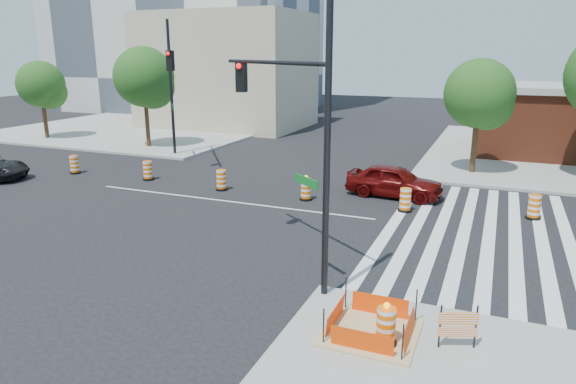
% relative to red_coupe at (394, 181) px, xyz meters
% --- Properties ---
extents(ground, '(120.00, 120.00, 0.00)m').
position_rel_red_coupe_xyz_m(ground, '(-7.00, -3.75, -0.77)').
color(ground, black).
rests_on(ground, ground).
extents(sidewalk_nw, '(22.00, 22.00, 0.15)m').
position_rel_red_coupe_xyz_m(sidewalk_nw, '(-25.00, 14.25, -0.69)').
color(sidewalk_nw, gray).
rests_on(sidewalk_nw, ground).
extents(crosswalk_east, '(6.75, 13.50, 0.01)m').
position_rel_red_coupe_xyz_m(crosswalk_east, '(3.95, -3.75, -0.76)').
color(crosswalk_east, silver).
rests_on(crosswalk_east, ground).
extents(lane_centerline, '(14.00, 0.12, 0.01)m').
position_rel_red_coupe_xyz_m(lane_centerline, '(-7.00, -3.75, -0.76)').
color(lane_centerline, silver).
rests_on(lane_centerline, ground).
extents(excavation_pit, '(2.20, 2.20, 0.90)m').
position_rel_red_coupe_xyz_m(excavation_pit, '(2.00, -12.75, -0.55)').
color(excavation_pit, tan).
rests_on(excavation_pit, ground).
extents(beige_midrise, '(14.00, 10.00, 10.00)m').
position_rel_red_coupe_xyz_m(beige_midrise, '(-19.00, 18.25, 4.23)').
color(beige_midrise, tan).
rests_on(beige_midrise, ground).
extents(red_coupe, '(4.65, 2.19, 1.54)m').
position_rel_red_coupe_xyz_m(red_coupe, '(0.00, 0.00, 0.00)').
color(red_coupe, '#4E0706').
rests_on(red_coupe, ground).
extents(signal_pole_se, '(4.91, 3.78, 8.02)m').
position_rel_red_coupe_xyz_m(signal_pole_se, '(-1.04, -10.17, 4.15)').
color(signal_pole_se, black).
rests_on(signal_pole_se, ground).
extents(signal_pole_nw, '(3.86, 5.31, 8.50)m').
position_rel_red_coupe_xyz_m(signal_pole_nw, '(-14.42, 3.01, 4.43)').
color(signal_pole_nw, black).
rests_on(signal_pole_nw, ground).
extents(pit_drum, '(0.55, 0.55, 1.08)m').
position_rel_red_coupe_xyz_m(pit_drum, '(2.42, -13.15, -0.17)').
color(pit_drum, black).
rests_on(pit_drum, ground).
extents(barricade, '(0.85, 0.36, 1.05)m').
position_rel_red_coupe_xyz_m(barricade, '(3.95, -12.63, -0.04)').
color(barricade, '#EF6405').
rests_on(barricade, ground).
extents(tree_north_a, '(3.56, 3.55, 6.03)m').
position_rel_red_coupe_xyz_m(tree_north_a, '(-28.38, 6.03, 3.28)').
color(tree_north_a, '#382314').
rests_on(tree_north_a, ground).
extents(tree_north_b, '(4.16, 4.16, 7.07)m').
position_rel_red_coupe_xyz_m(tree_north_b, '(-18.70, 6.05, 3.98)').
color(tree_north_b, '#382314').
rests_on(tree_north_b, ground).
extents(tree_north_c, '(3.74, 3.74, 6.36)m').
position_rel_red_coupe_xyz_m(tree_north_c, '(3.18, 6.30, 3.50)').
color(tree_north_c, '#382314').
rests_on(tree_north_c, ground).
extents(median_drum_0, '(0.60, 0.60, 1.02)m').
position_rel_red_coupe_xyz_m(median_drum_0, '(-17.65, -2.11, -0.29)').
color(median_drum_0, black).
rests_on(median_drum_0, ground).
extents(median_drum_1, '(0.60, 0.60, 1.02)m').
position_rel_red_coupe_xyz_m(median_drum_1, '(-12.86, -1.77, -0.29)').
color(median_drum_1, black).
rests_on(median_drum_1, ground).
extents(median_drum_2, '(0.60, 0.60, 1.02)m').
position_rel_red_coupe_xyz_m(median_drum_2, '(-8.17, -2.10, -0.29)').
color(median_drum_2, black).
rests_on(median_drum_2, ground).
extents(median_drum_3, '(0.60, 0.60, 1.18)m').
position_rel_red_coupe_xyz_m(median_drum_3, '(-3.66, -2.14, -0.28)').
color(median_drum_3, black).
rests_on(median_drum_3, ground).
extents(median_drum_4, '(0.60, 0.60, 1.02)m').
position_rel_red_coupe_xyz_m(median_drum_4, '(0.92, -2.17, -0.29)').
color(median_drum_4, black).
rests_on(median_drum_4, ground).
extents(median_drum_5, '(0.60, 0.60, 1.02)m').
position_rel_red_coupe_xyz_m(median_drum_5, '(6.00, -1.17, -0.29)').
color(median_drum_5, black).
rests_on(median_drum_5, ground).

